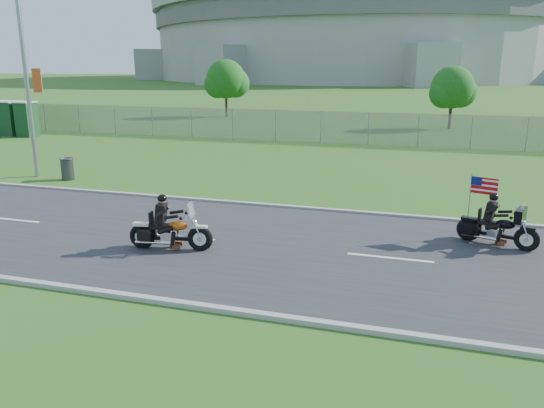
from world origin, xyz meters
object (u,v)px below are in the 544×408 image
(porta_toilet_b, at_px, (10,119))
(motorcycle_lead, at_px, (169,233))
(trash_can, at_px, (67,169))
(motorcycle_follow, at_px, (497,229))
(streetlight, at_px, (27,45))
(porta_toilet_a, at_px, (27,120))

(porta_toilet_b, distance_m, motorcycle_lead, 28.15)
(motorcycle_lead, height_order, trash_can, motorcycle_lead)
(motorcycle_follow, bearing_deg, porta_toilet_b, 171.61)
(porta_toilet_b, relative_size, motorcycle_lead, 0.99)
(streetlight, bearing_deg, motorcycle_follow, -13.02)
(porta_toilet_b, bearing_deg, motorcycle_follow, -26.64)
(trash_can, bearing_deg, motorcycle_lead, -38.92)
(porta_toilet_b, height_order, motorcycle_follow, porta_toilet_b)
(motorcycle_lead, distance_m, motorcycle_follow, 8.97)
(streetlight, bearing_deg, porta_toilet_b, 136.65)
(motorcycle_lead, bearing_deg, trash_can, 131.29)
(porta_toilet_b, relative_size, trash_can, 2.49)
(motorcycle_lead, bearing_deg, porta_toilet_a, 128.52)
(motorcycle_follow, xyz_separation_m, trash_can, (-16.95, 3.93, -0.05))
(trash_can, bearing_deg, motorcycle_follow, -13.05)
(streetlight, relative_size, porta_toilet_b, 4.35)
(porta_toilet_a, height_order, motorcycle_lead, porta_toilet_a)
(porta_toilet_a, bearing_deg, trash_can, -43.54)
(porta_toilet_b, bearing_deg, motorcycle_lead, -39.79)
(streetlight, xyz_separation_m, porta_toilet_a, (-10.02, 10.78, -4.49))
(streetlight, distance_m, porta_toilet_b, 16.33)
(streetlight, xyz_separation_m, porta_toilet_b, (-11.42, 10.78, -4.49))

